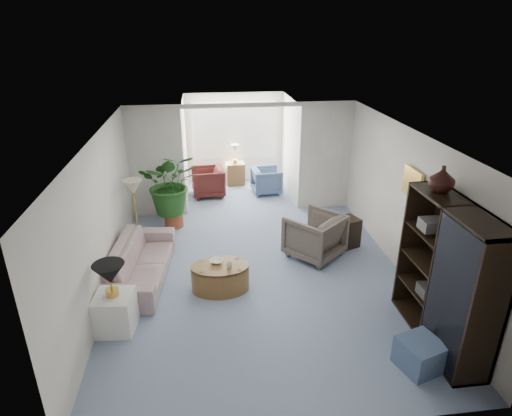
{
  "coord_description": "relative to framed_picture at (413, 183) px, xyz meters",
  "views": [
    {
      "loc": [
        -0.87,
        -6.28,
        4.09
      ],
      "look_at": [
        0.0,
        0.6,
        1.1
      ],
      "focal_mm": 30.44,
      "sensor_mm": 36.0,
      "label": 1
    }
  ],
  "objects": [
    {
      "name": "floor",
      "position": [
        -2.46,
        0.1,
        -1.7
      ],
      "size": [
        6.0,
        6.0,
        0.0
      ],
      "primitive_type": "plane",
      "color": "#8798B2",
      "rests_on": "ground"
    },
    {
      "name": "sunroom_floor",
      "position": [
        -2.46,
        4.2,
        -1.7
      ],
      "size": [
        2.6,
        2.6,
        0.0
      ],
      "primitive_type": "plane",
      "color": "#8798B2",
      "rests_on": "ground"
    },
    {
      "name": "back_pier_left",
      "position": [
        -4.36,
        3.1,
        -0.45
      ],
      "size": [
        1.2,
        0.12,
        2.5
      ],
      "primitive_type": "cube",
      "color": "white",
      "rests_on": "ground"
    },
    {
      "name": "back_pier_right",
      "position": [
        -0.56,
        3.1,
        -0.45
      ],
      "size": [
        1.2,
        0.12,
        2.5
      ],
      "primitive_type": "cube",
      "color": "white",
      "rests_on": "ground"
    },
    {
      "name": "back_header",
      "position": [
        -2.46,
        3.1,
        0.75
      ],
      "size": [
        2.6,
        0.12,
        0.1
      ],
      "primitive_type": "cube",
      "color": "white",
      "rests_on": "back_pier_left"
    },
    {
      "name": "window_pane",
      "position": [
        -2.46,
        5.28,
        -0.3
      ],
      "size": [
        2.2,
        0.02,
        1.5
      ],
      "primitive_type": "cube",
      "color": "white"
    },
    {
      "name": "window_blinds",
      "position": [
        -2.46,
        5.25,
        -0.3
      ],
      "size": [
        2.2,
        0.02,
        1.5
      ],
      "primitive_type": "cube",
      "color": "white"
    },
    {
      "name": "framed_picture",
      "position": [
        0.0,
        0.0,
        0.0
      ],
      "size": [
        0.04,
        0.5,
        0.4
      ],
      "primitive_type": "cube",
      "color": "beige"
    },
    {
      "name": "sofa",
      "position": [
        -4.48,
        0.45,
        -1.38
      ],
      "size": [
        1.08,
        2.26,
        0.64
      ],
      "primitive_type": "imported",
      "rotation": [
        0.0,
        0.0,
        1.47
      ],
      "color": "#B8AA9B",
      "rests_on": "ground"
    },
    {
      "name": "end_table",
      "position": [
        -4.68,
        -0.9,
        -1.41
      ],
      "size": [
        0.57,
        0.57,
        0.57
      ],
      "primitive_type": "cube",
      "rotation": [
        0.0,
        0.0,
        -0.1
      ],
      "color": "white",
      "rests_on": "ground"
    },
    {
      "name": "table_lamp",
      "position": [
        -4.68,
        -0.9,
        -0.78
      ],
      "size": [
        0.44,
        0.44,
        0.3
      ],
      "primitive_type": "cone",
      "color": "black",
      "rests_on": "end_table"
    },
    {
      "name": "floor_lamp",
      "position": [
        -4.66,
        1.62,
        -0.45
      ],
      "size": [
        0.36,
        0.36,
        0.28
      ],
      "primitive_type": "cone",
      "color": "beige",
      "rests_on": "ground"
    },
    {
      "name": "coffee_table",
      "position": [
        -3.15,
        -0.07,
        -1.47
      ],
      "size": [
        1.16,
        1.16,
        0.45
      ],
      "primitive_type": "cylinder",
      "rotation": [
        0.0,
        0.0,
        -0.25
      ],
      "color": "brown",
      "rests_on": "ground"
    },
    {
      "name": "coffee_bowl",
      "position": [
        -3.2,
        0.03,
        -1.22
      ],
      "size": [
        0.26,
        0.26,
        0.05
      ],
      "primitive_type": "imported",
      "rotation": [
        0.0,
        0.0,
        -0.25
      ],
      "color": "white",
      "rests_on": "coffee_table"
    },
    {
      "name": "coffee_cup",
      "position": [
        -3.0,
        -0.17,
        -1.2
      ],
      "size": [
        0.13,
        0.13,
        0.1
      ],
      "primitive_type": "imported",
      "rotation": [
        0.0,
        0.0,
        -0.25
      ],
      "color": "beige",
      "rests_on": "coffee_table"
    },
    {
      "name": "wingback_chair",
      "position": [
        -1.34,
        0.84,
        -1.28
      ],
      "size": [
        1.29,
        1.29,
        0.84
      ],
      "primitive_type": "imported",
      "rotation": [
        0.0,
        0.0,
        3.86
      ],
      "color": "#62594E",
      "rests_on": "ground"
    },
    {
      "name": "side_table_dark",
      "position": [
        -0.64,
        1.14,
        -1.41
      ],
      "size": [
        0.59,
        0.54,
        0.58
      ],
      "primitive_type": "cube",
      "rotation": [
        0.0,
        0.0,
        0.36
      ],
      "color": "black",
      "rests_on": "ground"
    },
    {
      "name": "entertainment_cabinet",
      "position": [
        -0.23,
        -1.65,
        -0.69
      ],
      "size": [
        0.48,
        1.81,
        2.01
      ],
      "primitive_type": "cube",
      "color": "black",
      "rests_on": "ground"
    },
    {
      "name": "cabinet_urn",
      "position": [
        -0.23,
        -1.15,
        0.49
      ],
      "size": [
        0.34,
        0.34,
        0.35
      ],
      "primitive_type": "imported",
      "color": "black",
      "rests_on": "entertainment_cabinet"
    },
    {
      "name": "ottoman",
      "position": [
        -0.72,
        -2.15,
        -1.5
      ],
      "size": [
        0.62,
        0.62,
        0.39
      ],
      "primitive_type": "cube",
      "rotation": [
        0.0,
        0.0,
        0.31
      ],
      "color": "slate",
      "rests_on": "ground"
    },
    {
      "name": "plant_pot",
      "position": [
        -4.02,
        2.47,
        -1.54
      ],
      "size": [
        0.4,
        0.4,
        0.32
      ],
      "primitive_type": "cylinder",
      "color": "brown",
      "rests_on": "ground"
    },
    {
      "name": "house_plant",
      "position": [
        -4.02,
        2.47,
        -0.7
      ],
      "size": [
        1.22,
        1.05,
        1.35
      ],
      "primitive_type": "imported",
      "color": "#204F1B",
      "rests_on": "plant_pot"
    },
    {
      "name": "sunroom_chair_blue",
      "position": [
        -1.74,
        4.21,
        -1.37
      ],
      "size": [
        0.77,
        0.76,
        0.66
      ],
      "primitive_type": "imported",
      "rotation": [
        0.0,
        0.0,
        1.64
      ],
      "color": "slate",
      "rests_on": "ground"
    },
    {
      "name": "sunroom_chair_maroon",
      "position": [
        -3.24,
        4.21,
        -1.34
      ],
      "size": [
        0.85,
        0.83,
        0.73
      ],
      "primitive_type": "imported",
      "rotation": [
        0.0,
        0.0,
        -1.5
      ],
      "color": "#501D1B",
      "rests_on": "ground"
    },
    {
      "name": "sunroom_table",
      "position": [
        -2.49,
        4.96,
        -1.4
      ],
      "size": [
        0.51,
        0.41,
        0.59
      ],
      "primitive_type": "cube",
      "rotation": [
        0.0,
        0.0,
        0.07
      ],
      "color": "brown",
      "rests_on": "ground"
    },
    {
      "name": "shelf_clutter",
      "position": [
        -0.28,
        -1.56,
        -0.46
      ],
      "size": [
        0.3,
        1.14,
        1.06
      ],
      "color": "#322C27",
      "rests_on": "entertainment_cabinet"
    }
  ]
}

